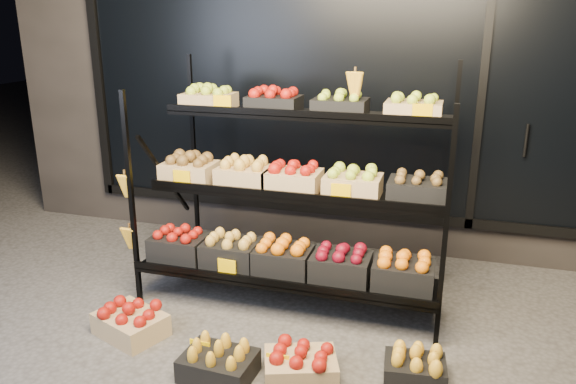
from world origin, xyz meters
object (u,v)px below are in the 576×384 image
(floor_crate_midright, at_px, (301,364))
(floor_crate_left, at_px, (130,321))
(display_rack, at_px, (293,191))
(floor_crate_midleft, at_px, (218,362))

(floor_crate_midright, bearing_deg, floor_crate_left, 154.11)
(display_rack, relative_size, floor_crate_left, 4.31)
(display_rack, distance_m, floor_crate_left, 1.36)
(floor_crate_midleft, distance_m, floor_crate_midright, 0.46)
(display_rack, height_order, floor_crate_left, display_rack)
(floor_crate_midleft, xyz_separation_m, floor_crate_midright, (0.45, 0.11, -0.00))
(display_rack, distance_m, floor_crate_midright, 1.22)
(floor_crate_midleft, bearing_deg, floor_crate_left, 164.62)
(floor_crate_left, distance_m, floor_crate_midright, 1.16)
(floor_crate_midright, bearing_deg, display_rack, 89.30)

